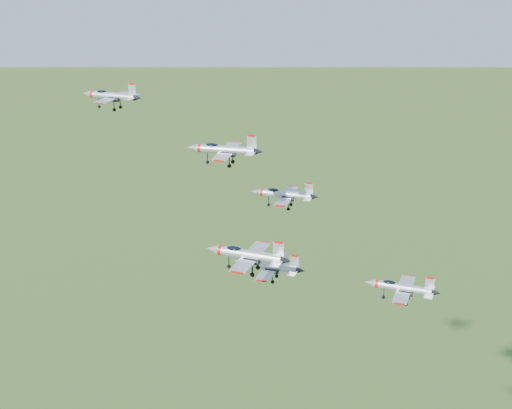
# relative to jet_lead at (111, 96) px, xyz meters

# --- Properties ---
(jet_lead) EXTENTS (12.82, 10.79, 3.44)m
(jet_lead) POSITION_rel_jet_lead_xyz_m (0.00, 0.00, 0.00)
(jet_lead) COLOR #A9ADB6
(jet_left_high) EXTENTS (13.19, 10.92, 3.52)m
(jet_left_high) POSITION_rel_jet_lead_xyz_m (24.89, -17.03, -4.68)
(jet_left_high) COLOR #A9ADB6
(jet_right_high) EXTENTS (13.47, 11.36, 3.63)m
(jet_right_high) POSITION_rel_jet_lead_xyz_m (31.39, -34.41, -15.51)
(jet_right_high) COLOR #A9ADB6
(jet_left_low) EXTENTS (13.10, 10.90, 3.50)m
(jet_left_low) POSITION_rel_jet_lead_xyz_m (33.79, -4.62, -16.65)
(jet_left_low) COLOR #A9ADB6
(jet_right_low) EXTENTS (11.94, 10.04, 3.20)m
(jet_right_low) POSITION_rel_jet_lead_xyz_m (33.67, -27.10, -20.70)
(jet_right_low) COLOR #A9ADB6
(jet_trail) EXTENTS (13.23, 11.14, 3.55)m
(jet_trail) POSITION_rel_jet_lead_xyz_m (55.68, -16.30, -28.60)
(jet_trail) COLOR #A9ADB6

